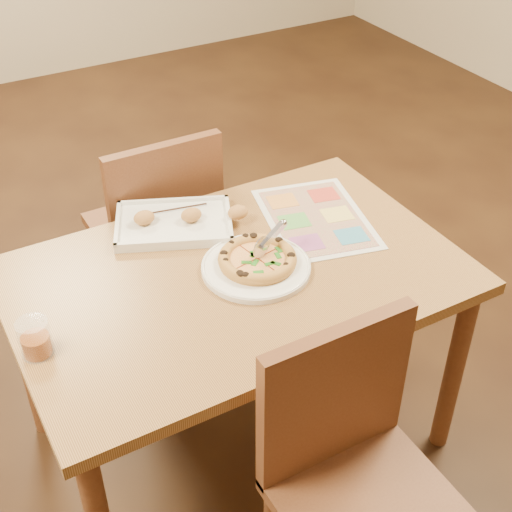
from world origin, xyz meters
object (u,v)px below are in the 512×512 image
chair_near (352,452)px  pizza_cutter (269,239)px  appetizer_tray (177,223)px  dining_table (237,294)px  chair_far (159,216)px  menu (316,218)px  pizza (257,259)px  plate (256,267)px  glass_tumbler (35,340)px

chair_near → pizza_cutter: bearing=79.6°
pizza_cutter → appetizer_tray: 0.34m
pizza_cutter → dining_table: bearing=161.3°
chair_far → dining_table: bearing=90.0°
dining_table → menu: menu is taller
pizza_cutter → menu: (0.24, 0.12, -0.08)m
chair_near → pizza: bearing=83.7°
pizza_cutter → appetizer_tray: (-0.16, 0.30, -0.06)m
plate → pizza_cutter: (0.06, 0.02, 0.07)m
dining_table → chair_near: size_ratio=2.77×
plate → menu: (0.30, 0.14, -0.01)m
chair_near → pizza: 0.62m
dining_table → appetizer_tray: size_ratio=2.97×
pizza → appetizer_tray: (-0.12, 0.31, -0.01)m
plate → menu: size_ratio=0.73×
menu → pizza: bearing=-155.8°
chair_far → appetizer_tray: size_ratio=1.07×
pizza_cutter → appetizer_tray: bearing=100.3°
plate → menu: 0.33m
chair_far → glass_tumbler: (-0.60, -0.65, 0.20)m
dining_table → glass_tumbler: glass_tumbler is taller
chair_near → glass_tumbler: bearing=137.2°
chair_far → glass_tumbler: 0.91m
chair_far → pizza_cutter: size_ratio=3.59×
dining_table → chair_far: size_ratio=2.77×
dining_table → pizza: 0.13m
plate → menu: bearing=24.9°
chair_near → dining_table: bearing=90.0°
chair_near → pizza_cutter: 0.65m
pizza → glass_tumbler: bearing=-176.6°
pizza → menu: (0.29, 0.13, -0.03)m
chair_far → pizza: (0.06, -0.61, 0.18)m
pizza_cutter → menu: bearing=7.3°
chair_far → menu: chair_far is taller
plate → pizza: bearing=42.4°
plate → dining_table: bearing=160.2°
pizza_cutter → glass_tumbler: pizza_cutter is taller
menu → chair_near: bearing=-116.2°
pizza_cutter → pizza: bearing=174.8°
dining_table → plate: size_ratio=4.06×
pizza → appetizer_tray: 0.33m
pizza_cutter → glass_tumbler: size_ratio=1.28×
plate → appetizer_tray: bearing=109.0°
appetizer_tray → glass_tumbler: bearing=-147.5°
pizza → plate: bearing=-137.6°
glass_tumbler → menu: size_ratio=0.23×
glass_tumbler → pizza: bearing=3.4°
chair_far → plate: size_ratio=1.47×
pizza → chair_far: bearing=96.0°
chair_near → glass_tumbler: chair_near is taller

